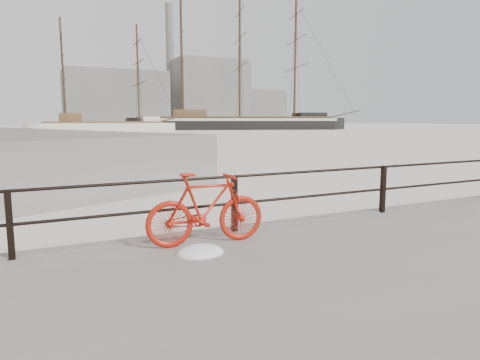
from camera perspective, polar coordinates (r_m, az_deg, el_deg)
name	(u,v)px	position (r m, az deg, el deg)	size (l,w,h in m)	color
ground	(376,227)	(9.84, 17.68, -5.95)	(400.00, 400.00, 0.00)	white
guardrail	(383,189)	(9.57, 18.52, -1.17)	(28.00, 0.10, 1.00)	black
bicycle	(206,209)	(6.77, -4.54, -3.81)	(1.91, 0.29, 1.15)	red
barque_black	(240,130)	(100.33, -0.04, 6.74)	(57.84, 18.93, 32.88)	black
schooner_mid	(104,132)	(82.52, -17.64, 6.08)	(28.49, 12.05, 20.53)	beige
industrial_west	(116,99)	(149.39, -16.24, 10.31)	(32.00, 18.00, 18.00)	gray
industrial_mid	(208,94)	(164.17, -4.26, 11.42)	(26.00, 20.00, 24.00)	gray
industrial_east	(256,108)	(178.30, 2.10, 9.56)	(20.00, 16.00, 14.00)	gray
smokestack	(170,66)	(165.39, -9.29, 14.80)	(2.80, 2.80, 44.00)	gray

